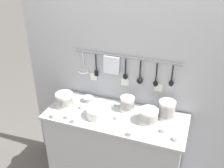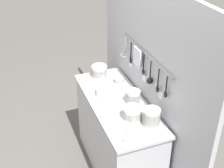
# 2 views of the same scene
# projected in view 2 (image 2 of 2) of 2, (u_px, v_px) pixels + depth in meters

# --- Properties ---
(ground_plane) EXTENTS (20.00, 20.00, 0.00)m
(ground_plane) POSITION_uv_depth(u_px,v_px,m) (117.00, 168.00, 3.37)
(ground_plane) COLOR #514F4C
(counter) EXTENTS (1.26, 0.51, 0.87)m
(counter) POSITION_uv_depth(u_px,v_px,m) (117.00, 137.00, 3.14)
(counter) COLOR #ADAFB5
(counter) RESTS_ON ground
(back_wall) EXTENTS (2.06, 0.11, 1.97)m
(back_wall) POSITION_uv_depth(u_px,v_px,m) (146.00, 86.00, 2.95)
(back_wall) COLOR #A8AAB2
(back_wall) RESTS_ON ground
(bowl_stack_tall_left) EXTENTS (0.14, 0.14, 0.16)m
(bowl_stack_tall_left) POSITION_uv_depth(u_px,v_px,m) (152.00, 118.00, 2.58)
(bowl_stack_tall_left) COLOR silver
(bowl_stack_tall_left) RESTS_ON counter
(bowl_stack_nested_right) EXTENTS (0.16, 0.16, 0.13)m
(bowl_stack_nested_right) POSITION_uv_depth(u_px,v_px,m) (99.00, 72.00, 3.27)
(bowl_stack_nested_right) COLOR silver
(bowl_stack_nested_right) RESTS_ON counter
(bowl_stack_short_front) EXTENTS (0.16, 0.16, 0.12)m
(bowl_stack_short_front) POSITION_uv_depth(u_px,v_px,m) (132.00, 114.00, 2.66)
(bowl_stack_short_front) COLOR silver
(bowl_stack_short_front) RESTS_ON counter
(bowl_stack_back_corner) EXTENTS (0.13, 0.13, 0.13)m
(bowl_stack_back_corner) POSITION_uv_depth(u_px,v_px,m) (133.00, 97.00, 2.86)
(bowl_stack_back_corner) COLOR silver
(bowl_stack_back_corner) RESTS_ON counter
(plate_stack) EXTENTS (0.21, 0.21, 0.09)m
(plate_stack) POSITION_uv_depth(u_px,v_px,m) (107.00, 92.00, 2.99)
(plate_stack) COLOR silver
(plate_stack) RESTS_ON counter
(steel_mixing_bowl) EXTENTS (0.11, 0.11, 0.04)m
(steel_mixing_bowl) POSITION_uv_depth(u_px,v_px,m) (119.00, 80.00, 3.21)
(steel_mixing_bowl) COLOR #93969E
(steel_mixing_bowl) RESTS_ON counter
(cup_centre) EXTENTS (0.05, 0.05, 0.04)m
(cup_centre) POSITION_uv_depth(u_px,v_px,m) (124.00, 87.00, 3.10)
(cup_centre) COLOR silver
(cup_centre) RESTS_ON counter
(cup_mid_row) EXTENTS (0.05, 0.05, 0.04)m
(cup_mid_row) POSITION_uv_depth(u_px,v_px,m) (115.00, 103.00, 2.86)
(cup_mid_row) COLOR silver
(cup_mid_row) RESTS_ON counter
(cup_edge_near) EXTENTS (0.05, 0.05, 0.04)m
(cup_edge_near) POSITION_uv_depth(u_px,v_px,m) (129.00, 131.00, 2.53)
(cup_edge_near) COLOR silver
(cup_edge_near) RESTS_ON counter
(cup_by_caddy) EXTENTS (0.05, 0.05, 0.04)m
(cup_by_caddy) POSITION_uv_depth(u_px,v_px,m) (107.00, 83.00, 3.17)
(cup_by_caddy) COLOR silver
(cup_by_caddy) RESTS_ON counter
(cup_beside_plates) EXTENTS (0.05, 0.05, 0.04)m
(cup_beside_plates) POSITION_uv_depth(u_px,v_px,m) (82.00, 79.00, 3.24)
(cup_beside_plates) COLOR silver
(cup_beside_plates) RESTS_ON counter
(cup_front_right) EXTENTS (0.05, 0.05, 0.04)m
(cup_front_right) POSITION_uv_depth(u_px,v_px,m) (104.00, 117.00, 2.68)
(cup_front_right) COLOR silver
(cup_front_right) RESTS_ON counter
(cup_edge_far) EXTENTS (0.05, 0.05, 0.04)m
(cup_edge_far) POSITION_uv_depth(u_px,v_px,m) (87.00, 88.00, 3.08)
(cup_edge_far) COLOR silver
(cup_edge_far) RESTS_ON counter
(cup_back_right) EXTENTS (0.05, 0.05, 0.04)m
(cup_back_right) POSITION_uv_depth(u_px,v_px,m) (88.00, 84.00, 3.15)
(cup_back_right) COLOR silver
(cup_back_right) RESTS_ON counter
(cup_back_left) EXTENTS (0.05, 0.05, 0.04)m
(cup_back_left) POSITION_uv_depth(u_px,v_px,m) (127.00, 141.00, 2.42)
(cup_back_left) COLOR silver
(cup_back_left) RESTS_ON counter
(cup_front_left) EXTENTS (0.05, 0.05, 0.04)m
(cup_front_left) POSITION_uv_depth(u_px,v_px,m) (127.00, 93.00, 3.01)
(cup_front_left) COLOR silver
(cup_front_left) RESTS_ON counter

